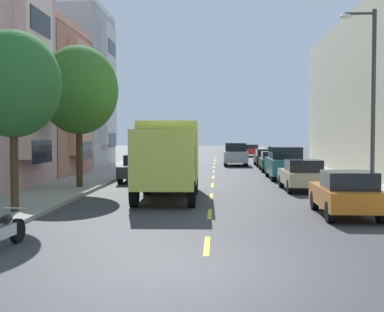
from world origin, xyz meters
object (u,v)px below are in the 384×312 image
Objects in this scene: moving_silver_sedan at (235,154)px; parked_motorcycle at (3,232)px; parked_sedan_black at (266,157)px; parked_sedan_red at (251,150)px; parked_suv_teal at (285,163)px; street_lamp at (370,91)px; parked_hatchback_navy at (151,162)px; parked_hatchback_champagne at (302,175)px; parked_sedan_sky at (172,152)px; street_tree_nearest at (13,84)px; parked_hatchback_orange at (346,193)px; delivery_box_truck at (169,154)px; street_tree_second at (79,90)px; parked_hatchback_charcoal at (138,168)px; parked_sedan_forest at (273,161)px.

parked_motorcycle is (-6.55, -32.65, -0.58)m from moving_silver_sedan.
parked_sedan_red is at bearing 90.19° from parked_sedan_black.
parked_suv_teal is at bearing 65.04° from parked_motorcycle.
moving_silver_sedan is at bearing 100.53° from parked_suv_teal.
street_lamp is 18.86m from parked_hatchback_navy.
parked_hatchback_champagne is 31.44m from parked_sedan_sky.
parked_hatchback_orange is at bearing 2.02° from street_tree_nearest.
street_tree_nearest is 0.81× the size of delivery_box_truck.
parked_hatchback_navy is at bearing 115.43° from parked_hatchback_orange.
parked_sedan_black is (-1.62, 23.92, -3.54)m from street_lamp.
street_tree_second is 6.30m from parked_hatchback_charcoal.
delivery_box_truck is 33.20m from parked_sedan_sky.
parked_suv_teal is at bearing -90.04° from parked_sedan_forest.
parked_hatchback_champagne is (6.06, 2.87, -1.09)m from delivery_box_truck.
parked_hatchback_orange is at bearing -84.48° from moving_silver_sedan.
parked_hatchback_navy is (0.25, -19.57, 0.01)m from parked_sedan_sky.
street_tree_second is 13.32m from street_lamp.
street_lamp is at bearing 61.69° from parked_hatchback_orange.
parked_hatchback_navy is at bearing -89.28° from parked_sedan_sky.
street_lamp is 13.96m from parked_motorcycle.
parked_sedan_sky is at bearing 90.63° from parked_hatchback_charcoal.
parked_hatchback_charcoal is (2.20, 4.30, -4.04)m from street_tree_second.
parked_sedan_forest and parked_sedan_red have the same top height.
street_lamp is (12.35, 3.18, -0.02)m from street_tree_nearest.
parked_hatchback_orange is at bearing -64.57° from parked_hatchback_navy.
delivery_box_truck is at bearing -105.61° from parked_sedan_black.
parked_hatchback_champagne is at bearing -0.51° from street_tree_second.
parked_hatchback_navy is at bearing -135.41° from parked_sedan_black.
parked_sedan_red is at bearing 92.26° from street_lamp.
delivery_box_truck is at bearing 142.61° from parked_hatchback_orange.
street_lamp is 11.89m from parked_suv_teal.
street_tree_nearest is 1.47× the size of parked_hatchback_navy.
parked_sedan_forest is 0.94× the size of parked_suv_teal.
street_tree_nearest reaches higher than parked_sedan_forest.
parked_hatchback_charcoal and parked_hatchback_orange have the same top height.
parked_sedan_black is 1.12× the size of parked_hatchback_navy.
delivery_box_truck is at bearing -71.73° from parked_hatchback_charcoal.
parked_hatchback_orange is at bearing -35.52° from street_tree_second.
street_tree_second is 1.69× the size of parked_hatchback_champagne.
parked_hatchback_orange is (8.65, -12.05, 0.00)m from parked_hatchback_charcoal.
street_tree_second is at bearing -112.67° from moving_silver_sedan.
street_lamp is 1.59× the size of parked_sedan_sky.
parked_sedan_forest is at bearing 89.92° from parked_hatchback_champagne.
parked_motorcycle is (-10.70, -8.08, -3.88)m from street_lamp.
parked_sedan_forest is at bearing 63.22° from street_tree_nearest.
parked_hatchback_orange reaches higher than parked_motorcycle.
street_tree_nearest is 1.31× the size of parked_sedan_forest.
delivery_box_truck reaches higher than parked_sedan_forest.
street_tree_nearest reaches higher than delivery_box_truck.
parked_hatchback_orange is 0.84× the size of moving_silver_sedan.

